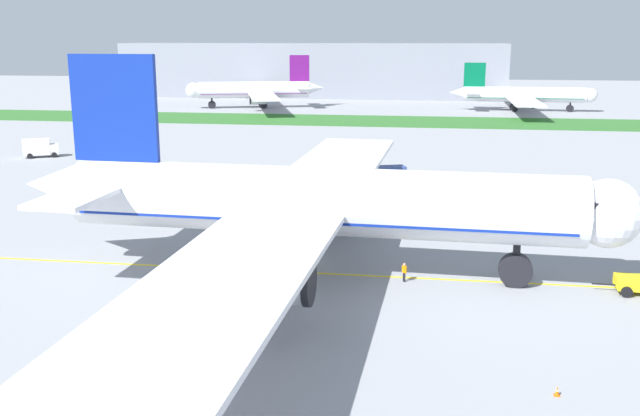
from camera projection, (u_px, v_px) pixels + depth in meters
name	position (u px, v px, depth m)	size (l,w,h in m)	color
ground_plane	(296.00, 262.00, 65.68)	(600.00, 600.00, 0.00)	gray
apron_taxi_line	(290.00, 272.00, 62.98)	(280.00, 0.36, 0.01)	yellow
grass_median_strip	(380.00, 121.00, 175.91)	(320.00, 24.00, 0.10)	#2D6628
airliner_foreground	(311.00, 203.00, 61.13)	(53.46, 84.01, 18.65)	white
ground_crew_wingwalker_port	(190.00, 308.00, 51.86)	(0.47, 0.49, 1.66)	black
ground_crew_marshaller_front	(404.00, 270.00, 60.26)	(0.43, 0.50, 1.63)	black
ground_crew_wingwalker_starboard	(201.00, 275.00, 58.82)	(0.55, 0.46, 1.76)	black
traffic_cone_near_nose	(557.00, 391.00, 41.20)	(0.36, 0.36, 0.58)	#F2590C
service_truck_baggage_loader	(393.00, 177.00, 96.73)	(6.02, 3.93, 3.20)	#33478C
service_truck_catering_van	(40.00, 148.00, 122.70)	(6.10, 4.52, 3.14)	white
parked_airliner_far_left	(256.00, 90.00, 207.66)	(38.86, 61.21, 15.00)	white
parked_airliner_far_centre	(522.00, 95.00, 198.55)	(39.76, 62.83, 13.18)	white
terminal_building	(311.00, 70.00, 245.79)	(130.04, 20.00, 18.00)	gray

